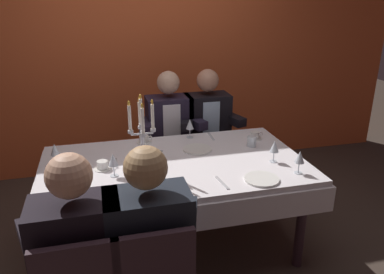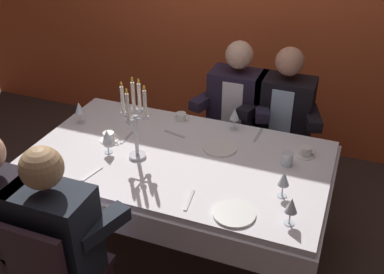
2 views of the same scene
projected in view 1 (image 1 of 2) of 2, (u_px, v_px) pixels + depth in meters
ground_plane at (176, 247)px, 3.03m from camera, size 12.00×12.00×0.00m
back_wall at (142, 48)px, 4.06m from camera, size 6.00×0.12×2.70m
dining_table at (174, 177)px, 2.81m from camera, size 1.94×1.14×0.74m
candelabra at (142, 137)px, 2.53m from camera, size 0.19×0.19×0.55m
dinner_plate_0 at (262, 179)px, 2.50m from camera, size 0.23×0.23×0.01m
dinner_plate_1 at (197, 149)px, 2.98m from camera, size 0.23×0.23×0.01m
wine_glass_0 at (190, 125)px, 3.20m from camera, size 0.07×0.07×0.16m
wine_glass_1 at (274, 147)px, 2.73m from camera, size 0.07×0.07×0.16m
wine_glass_2 at (55, 150)px, 2.68m from camera, size 0.07×0.07×0.16m
wine_glass_3 at (113, 160)px, 2.51m from camera, size 0.07×0.07×0.16m
wine_glass_4 at (300, 157)px, 2.56m from camera, size 0.07×0.07×0.16m
water_tumbler_0 at (252, 141)px, 3.05m from camera, size 0.07×0.07×0.08m
coffee_cup_0 at (103, 166)px, 2.65m from camera, size 0.13×0.12×0.06m
coffee_cup_1 at (144, 139)px, 3.12m from camera, size 0.13×0.12×0.06m
coffee_cup_2 at (255, 136)px, 3.21m from camera, size 0.13×0.12×0.06m
fork_0 at (116, 163)px, 2.74m from camera, size 0.02×0.17×0.01m
knife_1 at (211, 136)px, 3.26m from camera, size 0.03×0.19×0.01m
spoon_2 at (122, 193)px, 2.33m from camera, size 0.05×0.17×0.01m
knife_3 at (222, 183)px, 2.46m from camera, size 0.04×0.19×0.01m
spoon_4 at (152, 151)px, 2.96m from camera, size 0.17×0.06×0.01m
seated_diner_0 at (78, 251)px, 1.81m from camera, size 0.63×0.48×1.24m
seated_diner_1 at (149, 241)px, 1.89m from camera, size 0.63×0.48×1.24m
seated_diner_2 at (169, 124)px, 3.60m from camera, size 0.63×0.48×1.24m
seated_diner_3 at (207, 121)px, 3.69m from camera, size 0.63×0.48×1.24m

